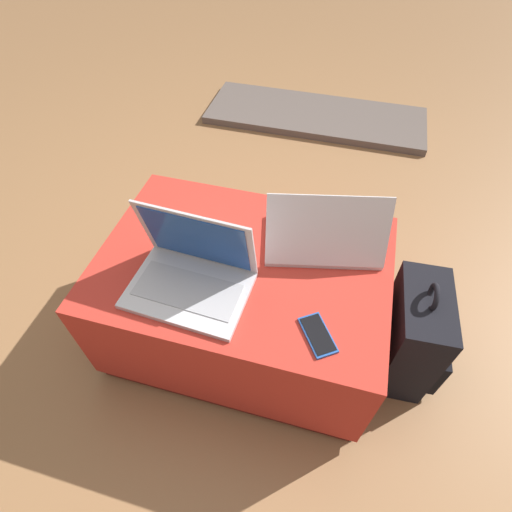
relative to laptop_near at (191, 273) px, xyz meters
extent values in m
plane|color=olive|center=(0.12, 0.13, -0.49)|extent=(14.00, 14.00, 0.00)
cube|color=maroon|center=(0.12, 0.13, -0.47)|extent=(0.90, 0.63, 0.05)
cube|color=#B22D23|center=(0.12, 0.13, -0.25)|extent=(0.93, 0.65, 0.39)
cube|color=#B7B7BC|center=(0.00, -0.03, -0.04)|extent=(0.36, 0.26, 0.02)
cube|color=#9E9EA3|center=(0.00, -0.04, -0.04)|extent=(0.32, 0.15, 0.00)
cube|color=#B7B7BC|center=(0.00, 0.06, 0.08)|extent=(0.35, 0.08, 0.24)
cube|color=#1E4799|center=(0.00, 0.06, 0.08)|extent=(0.31, 0.06, 0.21)
cube|color=silver|center=(0.35, 0.27, -0.04)|extent=(0.41, 0.30, 0.02)
cube|color=#9E9EA3|center=(0.35, 0.28, -0.04)|extent=(0.34, 0.19, 0.00)
cube|color=silver|center=(0.36, 0.20, 0.07)|extent=(0.38, 0.17, 0.21)
cube|color=#B23D93|center=(0.36, 0.21, 0.07)|extent=(0.34, 0.15, 0.19)
cube|color=#1E4C9E|center=(0.39, -0.08, -0.05)|extent=(0.13, 0.14, 0.01)
cube|color=black|center=(0.39, -0.08, -0.04)|extent=(0.11, 0.13, 0.00)
cube|color=black|center=(0.70, 0.14, -0.29)|extent=(0.17, 0.30, 0.41)
cube|color=black|center=(0.80, 0.15, -0.37)|extent=(0.07, 0.24, 0.19)
torus|color=black|center=(0.70, 0.14, -0.06)|extent=(0.02, 0.09, 0.09)
cube|color=#564C47|center=(0.12, 1.77, -0.47)|extent=(1.40, 0.50, 0.04)
camera|label=1|loc=(0.37, -0.65, 0.92)|focal=28.00mm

